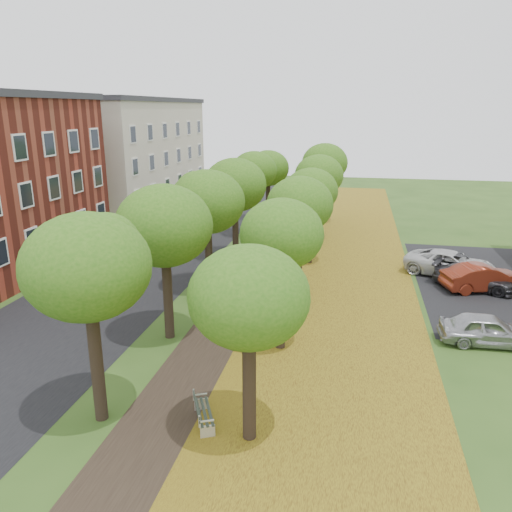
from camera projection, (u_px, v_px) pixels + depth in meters
The scene contains 13 objects.
ground at pixel (168, 426), 15.44m from camera, with size 120.00×120.00×0.00m, color #2D4C19.
street_asphalt at pixel (142, 267), 30.96m from camera, with size 8.00×70.00×0.01m, color black.
footpath at pixel (260, 274), 29.53m from camera, with size 3.20×70.00×0.01m, color black.
leaf_verge at pixel (345, 280), 28.58m from camera, with size 7.50×70.00×0.01m, color olive.
parking_lot at pixel (500, 284), 27.91m from camera, with size 9.00×16.00×0.01m, color black.
tree_row_west at pixel (223, 194), 28.61m from camera, with size 3.62×33.62×6.28m.
tree_row_east at pixel (306, 197), 27.70m from camera, with size 3.62×33.62×6.28m.
building_cream at pixel (123, 154), 48.19m from camera, with size 10.30×20.30×10.40m.
bench at pixel (202, 412), 15.49m from camera, with size 1.09×1.66×0.76m.
car_silver at pixel (488, 330), 20.63m from camera, with size 1.56×3.88×1.32m, color #A5A4A9.
car_red at pixel (484, 278), 26.73m from camera, with size 1.53×4.38×1.44m, color maroon.
car_grey at pixel (475, 277), 27.12m from camera, with size 1.76×4.33×1.26m, color #302F34.
car_white at pixel (451, 264), 29.08m from camera, with size 2.40×5.21×1.45m, color silver.
Camera 1 is at (5.33, -12.49, 9.47)m, focal length 35.00 mm.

